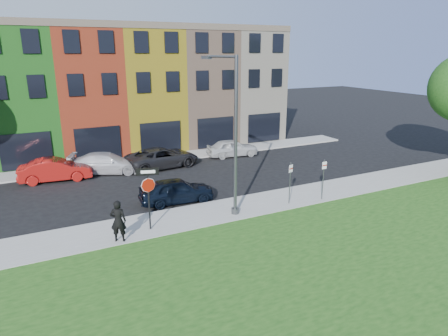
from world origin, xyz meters
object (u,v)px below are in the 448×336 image
man (118,221)px  sedan_near (176,190)px  street_lamp (233,137)px  stop_sign (148,186)px

man → sedan_near: (4.08, 3.63, -0.37)m
man → street_lamp: bearing=-149.8°
stop_sign → street_lamp: size_ratio=0.38×
stop_sign → sedan_near: bearing=67.8°
stop_sign → man: size_ratio=1.58×
man → street_lamp: size_ratio=0.24×
street_lamp → stop_sign: bearing=162.2°
sedan_near → street_lamp: 5.03m
sedan_near → street_lamp: street_lamp is taller
sedan_near → stop_sign: bearing=146.2°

